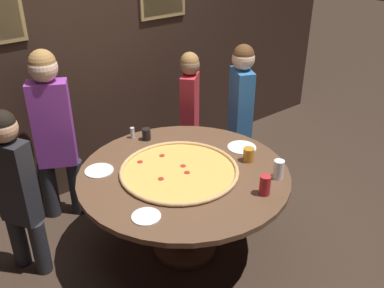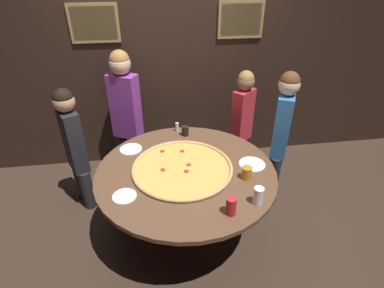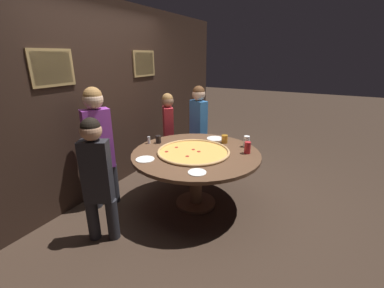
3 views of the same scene
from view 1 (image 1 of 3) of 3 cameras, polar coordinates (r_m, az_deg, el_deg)
ground_plane at (r=3.66m, az=-0.99°, el=-13.60°), size 24.00×24.00×0.00m
back_wall at (r=4.09m, az=-13.43°, el=11.34°), size 6.40×0.08×2.60m
dining_table at (r=3.29m, az=-1.07°, el=-5.65°), size 1.59×1.59×0.74m
giant_pizza at (r=3.21m, az=-1.71°, el=-3.56°), size 0.90×0.90×0.03m
drink_cup_beside_pizza at (r=3.67m, az=-6.10°, el=1.31°), size 0.07×0.07×0.10m
drink_cup_near_left at (r=2.98m, az=9.70°, el=-5.42°), size 0.08×0.08×0.14m
drink_cup_centre_back at (r=3.17m, az=11.47°, el=-3.33°), size 0.08×0.08×0.14m
drink_cup_near_right at (r=3.36m, az=7.55°, el=-1.42°), size 0.09×0.09×0.11m
white_plate_beside_cup at (r=3.30m, az=-12.28°, el=-3.48°), size 0.22×0.22×0.01m
white_plate_left_side at (r=2.78m, az=-6.13°, el=-9.58°), size 0.19×0.19×0.01m
white_plate_near_front at (r=3.57m, az=6.61°, el=-0.42°), size 0.24×0.24×0.01m
condiment_shaker at (r=3.71m, az=-7.94°, el=1.50°), size 0.04×0.04×0.10m
diner_far_right at (r=4.28m, az=-0.30°, el=4.84°), size 0.33×0.30×1.31m
diner_side_right at (r=3.76m, az=-18.01°, el=2.08°), size 0.40×0.30×1.54m
diner_side_left at (r=3.27m, az=-22.42°, el=-5.16°), size 0.27×0.35×1.34m
diner_far_left at (r=4.17m, az=6.49°, el=4.91°), size 0.27×0.37×1.42m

